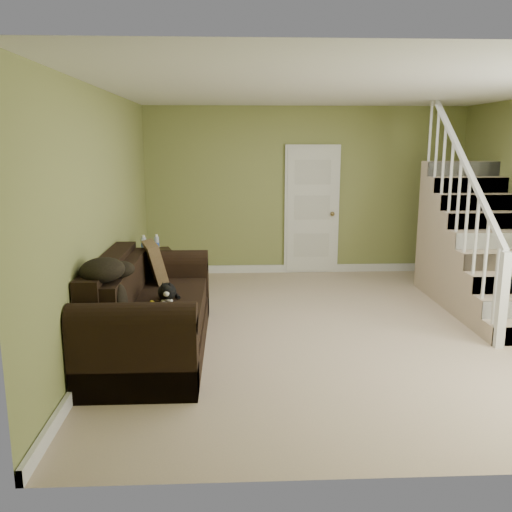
{
  "coord_description": "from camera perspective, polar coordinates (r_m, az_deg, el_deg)",
  "views": [
    {
      "loc": [
        -1.17,
        -5.74,
        2.07
      ],
      "look_at": [
        -0.89,
        0.33,
        0.78
      ],
      "focal_mm": 38.0,
      "sensor_mm": 36.0,
      "label": 1
    }
  ],
  "objects": [
    {
      "name": "staircase",
      "position": [
        7.55,
        22.2,
        0.19
      ],
      "size": [
        1.0,
        2.51,
        2.82
      ],
      "color": "#C7AB8F",
      "rests_on": "floor"
    },
    {
      "name": "throw_pillow",
      "position": [
        6.21,
        -10.51,
        -0.8
      ],
      "size": [
        0.37,
        0.54,
        0.51
      ],
      "primitive_type": "cube",
      "rotation": [
        0.0,
        -0.24,
        0.29
      ],
      "color": "#48311D",
      "rests_on": "sofa"
    },
    {
      "name": "wall_front",
      "position": [
        3.3,
        18.23,
        -2.1
      ],
      "size": [
        5.0,
        0.04,
        2.6
      ],
      "primitive_type": "cube",
      "color": "olive",
      "rests_on": "floor"
    },
    {
      "name": "baseboard_back",
      "position": [
        8.77,
        5.1,
        -1.3
      ],
      "size": [
        5.0,
        0.04,
        0.12
      ],
      "primitive_type": "cube",
      "color": "white",
      "rests_on": "floor"
    },
    {
      "name": "throw_blanket",
      "position": [
        4.88,
        -15.87,
        -1.42
      ],
      "size": [
        0.52,
        0.59,
        0.2
      ],
      "primitive_type": "ellipsoid",
      "rotation": [
        0.0,
        0.0,
        -0.34
      ],
      "color": "black",
      "rests_on": "sofa"
    },
    {
      "name": "wall_left",
      "position": [
        5.94,
        -15.58,
        4.11
      ],
      "size": [
        0.04,
        5.5,
        2.6
      ],
      "primitive_type": "cube",
      "color": "olive",
      "rests_on": "floor"
    },
    {
      "name": "floor",
      "position": [
        6.21,
        8.45,
        -7.6
      ],
      "size": [
        5.0,
        5.5,
        0.01
      ],
      "primitive_type": "cube",
      "color": "#C7AB8F",
      "rests_on": "ground"
    },
    {
      "name": "sofa",
      "position": [
        5.57,
        -11.36,
        -6.13
      ],
      "size": [
        1.03,
        2.39,
        0.94
      ],
      "color": "black",
      "rests_on": "floor"
    },
    {
      "name": "cat",
      "position": [
        5.46,
        -9.37,
        -3.77
      ],
      "size": [
        0.25,
        0.48,
        0.23
      ],
      "rotation": [
        0.0,
        0.0,
        0.08
      ],
      "color": "black",
      "rests_on": "sofa"
    },
    {
      "name": "side_table",
      "position": [
        7.34,
        -10.85,
        -1.96
      ],
      "size": [
        0.67,
        0.67,
        0.88
      ],
      "rotation": [
        0.0,
        0.0,
        0.28
      ],
      "color": "black",
      "rests_on": "floor"
    },
    {
      "name": "wall_back",
      "position": [
        8.6,
        5.23,
        6.81
      ],
      "size": [
        5.0,
        0.04,
        2.6
      ],
      "primitive_type": "cube",
      "color": "olive",
      "rests_on": "floor"
    },
    {
      "name": "banana",
      "position": [
        5.34,
        -10.82,
        -4.94
      ],
      "size": [
        0.1,
        0.17,
        0.05
      ],
      "primitive_type": "ellipsoid",
      "rotation": [
        0.0,
        0.0,
        0.33
      ],
      "color": "yellow",
      "rests_on": "sofa"
    },
    {
      "name": "door",
      "position": [
        8.61,
        5.9,
        4.83
      ],
      "size": [
        0.86,
        0.12,
        2.02
      ],
      "color": "white",
      "rests_on": "floor"
    },
    {
      "name": "baseboard_left",
      "position": [
        6.22,
        -14.67,
        -7.27
      ],
      "size": [
        0.04,
        5.5,
        0.12
      ],
      "primitive_type": "cube",
      "color": "white",
      "rests_on": "floor"
    },
    {
      "name": "ceiling",
      "position": [
        5.88,
        9.26,
        17.02
      ],
      "size": [
        5.0,
        5.5,
        0.01
      ],
      "primitive_type": "cube",
      "color": "white",
      "rests_on": "wall_back"
    }
  ]
}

